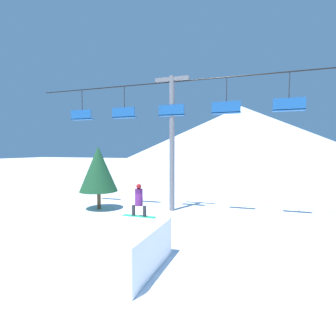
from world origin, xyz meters
The scene contains 6 objects.
ground_plane centered at (0.00, 0.00, 0.00)m, with size 220.00×220.00×0.00m, color white.
mountain_ridge centered at (0.00, 79.54, 9.07)m, with size 80.26×80.26×18.15m.
snow_ramp centered at (0.72, -0.28, 0.76)m, with size 2.33×3.55×1.52m.
snowboarder centered at (0.57, 1.22, 2.20)m, with size 1.43×0.32×1.37m.
chairlift centered at (-0.48, 8.86, 5.96)m, with size 21.59×0.44×9.30m.
pine_tree_near centered at (-5.63, 7.63, 2.90)m, with size 2.72×2.72×4.53m.
Camera 1 is at (5.14, -8.46, 4.29)m, focal length 28.00 mm.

